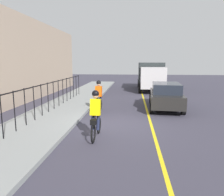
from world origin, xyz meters
TOP-DOWN VIEW (x-y plane):
  - ground_plane at (0.00, 0.00)m, footprint 80.00×80.00m
  - lane_line_centre at (0.00, -1.60)m, footprint 36.00×0.12m
  - sidewalk at (0.00, 3.40)m, footprint 40.00×3.20m
  - iron_fence at (1.00, 3.80)m, footprint 14.06×0.04m
  - cyclist_lead at (2.20, 1.17)m, footprint 1.71×0.37m
  - cyclist_follow at (-1.98, 0.61)m, footprint 1.71×0.37m
  - patrol_sedan at (3.61, -2.75)m, footprint 4.51×2.17m
  - box_truck_background at (12.62, -2.56)m, footprint 6.72×2.57m

SIDE VIEW (x-z plane):
  - ground_plane at x=0.00m, z-range 0.00..0.00m
  - lane_line_centre at x=0.00m, z-range 0.00..0.01m
  - sidewalk at x=0.00m, z-range 0.00..0.15m
  - patrol_sedan at x=3.61m, z-range 0.03..1.61m
  - cyclist_lead at x=2.20m, z-range 0.00..1.82m
  - cyclist_follow at x=-1.98m, z-range 0.00..1.82m
  - iron_fence at x=1.00m, z-range 0.40..2.00m
  - box_truck_background at x=12.62m, z-range 0.16..2.94m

